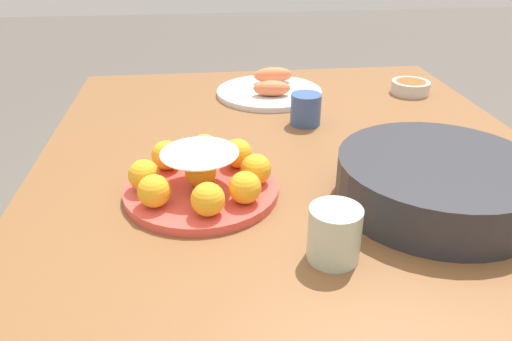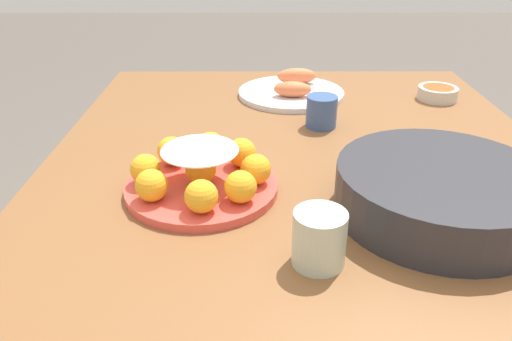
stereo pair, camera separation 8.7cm
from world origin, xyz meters
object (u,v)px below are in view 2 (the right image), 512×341
(cake_plate, at_px, (202,174))
(serving_bowl, at_px, (440,190))
(cup_far, at_px, (321,112))
(dining_table, at_px, (308,228))
(seafood_platter, at_px, (292,90))
(cup_near, at_px, (319,238))
(sauce_bowl, at_px, (438,93))

(cake_plate, distance_m, serving_bowl, 0.40)
(cup_far, bearing_deg, dining_table, -10.24)
(cake_plate, height_order, serving_bowl, cake_plate)
(cup_far, bearing_deg, seafood_platter, -166.77)
(dining_table, xyz_separation_m, serving_bowl, (0.08, 0.20, 0.12))
(cup_near, distance_m, cup_far, 0.51)
(cake_plate, distance_m, sauce_bowl, 0.75)
(sauce_bowl, height_order, cup_far, cup_far)
(serving_bowl, relative_size, seafood_platter, 1.18)
(serving_bowl, bearing_deg, cup_far, -158.91)
(cup_far, bearing_deg, serving_bowl, 21.09)
(dining_table, relative_size, cup_far, 20.80)
(serving_bowl, distance_m, seafood_platter, 0.63)
(sauce_bowl, distance_m, cup_near, 0.80)
(dining_table, xyz_separation_m, sauce_bowl, (-0.49, 0.38, 0.10))
(cup_near, bearing_deg, seafood_platter, 179.01)
(cake_plate, distance_m, cup_near, 0.28)
(seafood_platter, distance_m, cup_far, 0.23)
(cake_plate, bearing_deg, sauce_bowl, 130.16)
(sauce_bowl, bearing_deg, seafood_platter, -95.01)
(seafood_platter, distance_m, cup_near, 0.73)
(cup_far, bearing_deg, cup_near, -7.23)
(serving_bowl, bearing_deg, sauce_bowl, 161.88)
(sauce_bowl, xyz_separation_m, seafood_platter, (-0.03, -0.38, -0.00))
(dining_table, xyz_separation_m, cake_plate, (-0.00, -0.19, 0.11))
(sauce_bowl, height_order, cup_near, cup_near)
(sauce_bowl, height_order, seafood_platter, seafood_platter)
(cake_plate, relative_size, seafood_platter, 0.95)
(dining_table, height_order, serving_bowl, serving_bowl)
(serving_bowl, height_order, cup_near, same)
(seafood_platter, relative_size, cup_near, 3.49)
(sauce_bowl, xyz_separation_m, cup_near, (0.69, -0.39, 0.02))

